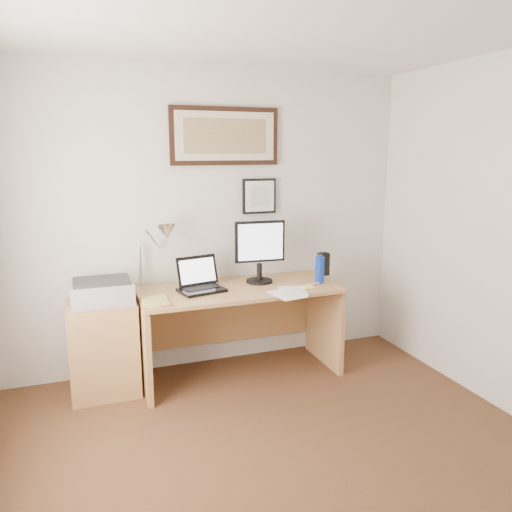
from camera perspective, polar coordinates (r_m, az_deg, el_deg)
name	(u,v)px	position (r m, az deg, el deg)	size (l,w,h in m)	color
floor	(309,506)	(2.95, 6.12, -26.51)	(4.00, 4.00, 0.00)	#4D2F1B
wall_back	(208,221)	(4.24, -5.49, 3.98)	(3.50, 0.02, 2.50)	silver
side_cabinet	(104,348)	(4.02, -17.01, -10.02)	(0.50, 0.40, 0.73)	#A87A46
water_bottle	(320,270)	(4.19, 7.29, -1.61)	(0.08, 0.08, 0.22)	#0C33A7
bottle_cap	(320,256)	(4.16, 7.33, -0.01)	(0.04, 0.04, 0.02)	#0C33A7
speaker	(323,264)	(4.46, 7.70, -0.90)	(0.09, 0.08, 0.20)	black
paper_sheet_a	(286,294)	(3.85, 3.48, -4.40)	(0.21, 0.29, 0.00)	white
paper_sheet_b	(293,291)	(3.93, 4.21, -4.02)	(0.21, 0.30, 0.00)	white
sticky_pad	(308,287)	(4.05, 5.94, -3.52)	(0.09, 0.09, 0.01)	#FDFF78
marker_pen	(314,284)	(4.14, 6.63, -3.19)	(0.02, 0.02, 0.14)	white
book	(142,302)	(3.71, -12.91, -5.18)	(0.19, 0.26, 0.02)	tan
desk	(236,312)	(4.18, -2.29, -6.46)	(1.60, 0.70, 0.75)	#A87A46
laptop	(200,283)	(3.97, -6.41, -3.08)	(0.38, 0.36, 0.26)	black
lcd_monitor	(260,249)	(4.12, 0.44, 0.86)	(0.42, 0.22, 0.52)	black
printer	(102,291)	(3.85, -17.16, -3.90)	(0.44, 0.34, 0.18)	#A3A3A6
desk_lamp	(164,235)	(3.98, -10.48, 2.40)	(0.29, 0.27, 0.53)	silver
picture_large	(225,136)	(4.21, -3.55, 13.51)	(0.92, 0.04, 0.47)	black
picture_small	(259,196)	(4.32, 0.38, 6.86)	(0.30, 0.03, 0.30)	black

